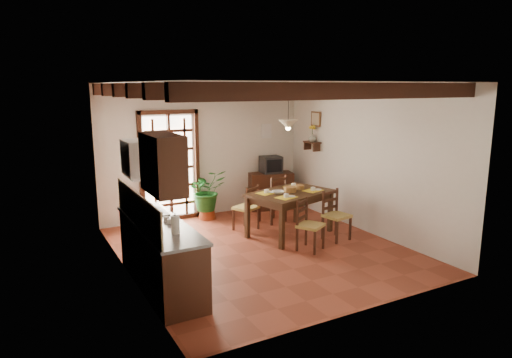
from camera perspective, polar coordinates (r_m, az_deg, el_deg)
ground_plane at (r=7.92m, az=0.76°, el=-8.77°), size 5.00×5.00×0.00m
room_shell at (r=7.48m, az=0.79°, el=4.39°), size 4.52×5.02×2.81m
ceiling_beams at (r=7.42m, az=0.81°, el=11.10°), size 4.50×4.34×0.20m
french_door at (r=9.49m, az=-10.75°, el=1.81°), size 1.26×0.11×2.32m
kitchen_counter at (r=6.52m, az=-11.91°, el=-9.14°), size 0.64×2.25×1.38m
upper_cabinet at (r=5.48m, az=-11.58°, el=1.87°), size 0.35×0.80×0.70m
range_hood at (r=6.69m, az=-14.50°, el=2.46°), size 0.38×0.60×0.54m
counter_items at (r=6.45m, az=-12.32°, el=-4.84°), size 0.50×1.43×0.25m
dining_table at (r=8.49m, az=4.27°, el=-2.31°), size 1.73×1.37×0.83m
chair_near_left at (r=7.86m, az=6.72°, el=-6.88°), size 0.54×0.53×0.88m
chair_near_right at (r=8.44m, az=9.95°, el=-5.60°), size 0.48×0.46×0.91m
chair_far_left at (r=8.86m, az=-1.21°, el=-4.63°), size 0.54×0.53×0.90m
chair_far_right at (r=9.37m, az=2.14°, el=-3.56°), size 0.53×0.51×0.98m
table_setting at (r=8.44m, az=4.29°, el=-0.90°), size 1.11×0.74×0.10m
table_bowl at (r=8.30m, az=2.77°, el=-1.67°), size 0.28×0.28×0.05m
sideboard at (r=10.35m, az=1.85°, el=-1.48°), size 1.06×0.67×0.83m
crt_tv at (r=10.23m, az=1.89°, el=1.83°), size 0.48×0.45×0.37m
fuse_box at (r=10.37m, az=1.31°, el=6.02°), size 0.25×0.03×0.32m
plant_pot at (r=9.70m, az=-6.11°, el=-4.29°), size 0.38×0.38×0.23m
potted_plant at (r=9.59m, az=-6.17°, el=-1.65°), size 2.09×1.82×2.25m
wall_shelf at (r=10.00m, az=7.02°, el=4.36°), size 0.20×0.42×0.20m
shelf_vase at (r=9.99m, az=7.04°, el=5.15°), size 0.15×0.15×0.15m
shelf_flowers at (r=9.97m, az=7.07°, el=6.34°), size 0.14×0.14×0.36m
framed_picture at (r=10.00m, az=7.49°, el=7.45°), size 0.03×0.32×0.32m
pendant_lamp at (r=8.36m, az=4.03°, el=6.92°), size 0.36×0.36×0.84m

